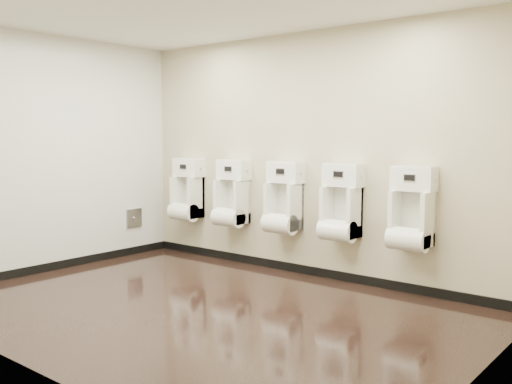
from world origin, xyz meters
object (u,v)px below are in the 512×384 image
(urinal_3, at_px, (341,208))
(urinal_2, at_px, (283,203))
(urinal_4, at_px, (411,215))
(urinal_0, at_px, (187,194))
(access_panel, at_px, (134,218))
(urinal_1, at_px, (231,198))

(urinal_3, bearing_deg, urinal_2, 180.00)
(urinal_2, distance_m, urinal_3, 0.77)
(urinal_3, distance_m, urinal_4, 0.81)
(urinal_0, distance_m, urinal_3, 2.39)
(access_panel, height_order, urinal_2, urinal_2)
(urinal_3, bearing_deg, access_panel, -172.36)
(access_panel, height_order, urinal_0, urinal_0)
(urinal_4, bearing_deg, urinal_2, 180.00)
(urinal_0, height_order, urinal_3, same)
(access_panel, bearing_deg, urinal_4, 6.04)
(access_panel, relative_size, urinal_3, 0.30)
(urinal_1, relative_size, urinal_4, 1.00)
(urinal_1, bearing_deg, urinal_2, 0.00)
(urinal_3, relative_size, urinal_4, 1.00)
(urinal_2, bearing_deg, urinal_4, 0.00)
(urinal_2, height_order, urinal_3, same)
(access_panel, relative_size, urinal_4, 0.30)
(urinal_4, bearing_deg, access_panel, -173.96)
(access_panel, xyz_separation_m, urinal_2, (2.23, 0.40, 0.33))
(access_panel, relative_size, urinal_0, 0.30)
(urinal_1, distance_m, urinal_3, 1.58)
(urinal_1, distance_m, urinal_4, 2.39)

